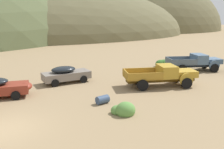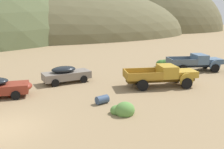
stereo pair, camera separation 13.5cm
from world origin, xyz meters
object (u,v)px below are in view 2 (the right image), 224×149
(car_primer_gray, at_px, (68,74))
(truck_mustard, at_px, (166,75))
(truck_chalk_blue, at_px, (199,62))
(oil_drum_tipped, at_px, (102,100))

(car_primer_gray, distance_m, truck_mustard, 9.00)
(car_primer_gray, bearing_deg, truck_chalk_blue, -9.26)
(truck_mustard, xyz_separation_m, truck_chalk_blue, (7.20, 3.66, -0.00))
(car_primer_gray, xyz_separation_m, truck_mustard, (7.63, -4.78, 0.18))
(truck_mustard, distance_m, oil_drum_tipped, 7.06)
(truck_chalk_blue, bearing_deg, oil_drum_tipped, -141.20)
(truck_chalk_blue, distance_m, oil_drum_tipped, 15.03)
(car_primer_gray, height_order, oil_drum_tipped, car_primer_gray)
(car_primer_gray, xyz_separation_m, truck_chalk_blue, (14.82, -1.12, 0.18))
(oil_drum_tipped, bearing_deg, truck_mustard, 15.02)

